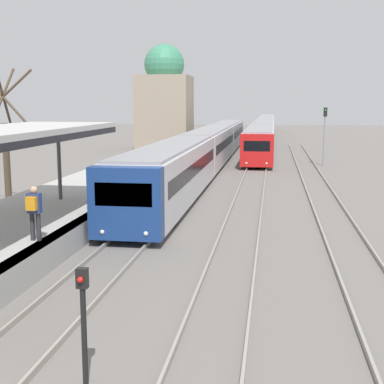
% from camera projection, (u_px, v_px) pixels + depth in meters
% --- Properties ---
extents(person_on_platform, '(0.40, 0.40, 1.66)m').
position_uv_depth(person_on_platform, '(34.00, 209.00, 15.99)').
color(person_on_platform, '#2D2D33').
rests_on(person_on_platform, station_platform).
extents(train_near, '(2.60, 49.92, 2.93)m').
position_uv_depth(train_near, '(209.00, 146.00, 42.57)').
color(train_near, navy).
rests_on(train_near, ground_plane).
extents(train_far, '(2.51, 65.51, 2.84)m').
position_uv_depth(train_far, '(264.00, 129.00, 71.43)').
color(train_far, red).
rests_on(train_far, ground_plane).
extents(signal_post_near, '(0.20, 0.21, 2.15)m').
position_uv_depth(signal_post_near, '(83.00, 314.00, 9.37)').
color(signal_post_near, black).
rests_on(signal_post_near, ground_plane).
extents(signal_mast_far, '(0.28, 0.29, 4.63)m').
position_uv_depth(signal_mast_far, '(325.00, 129.00, 42.60)').
color(signal_mast_far, gray).
rests_on(signal_mast_far, ground_plane).
extents(distant_domed_building, '(5.46, 5.46, 11.09)m').
position_uv_depth(distant_domed_building, '(165.00, 102.00, 56.61)').
color(distant_domed_building, gray).
rests_on(distant_domed_building, ground_plane).
extents(bare_tree_background, '(3.03, 1.89, 6.64)m').
position_uv_depth(bare_tree_background, '(6.00, 143.00, 25.65)').
color(bare_tree_background, '#4C3D2D').
rests_on(bare_tree_background, ground_plane).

